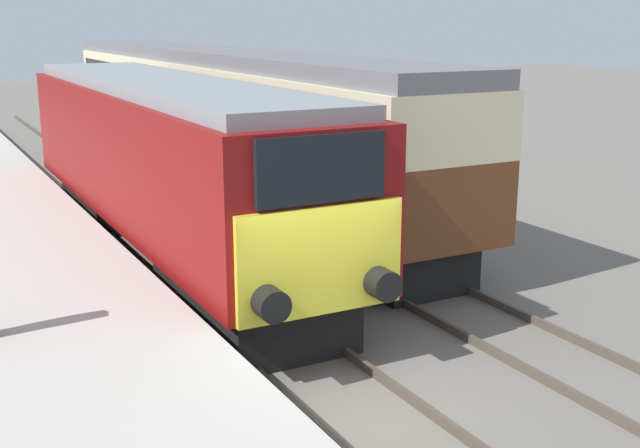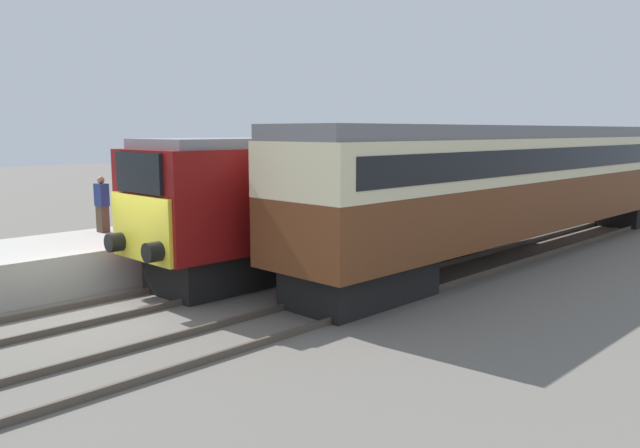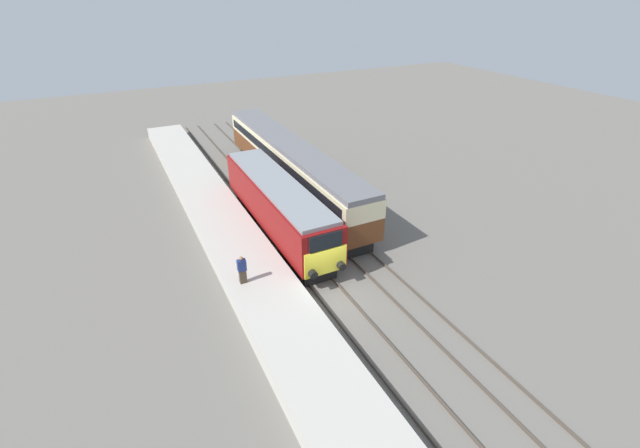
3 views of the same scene
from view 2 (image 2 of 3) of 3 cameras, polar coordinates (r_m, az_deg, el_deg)
The scene contains 7 objects.
ground_plane at distance 14.65m, azimuth -18.52°, elevation -7.51°, with size 120.00×120.00×0.00m, color slate.
platform_left at distance 21.66m, azimuth -3.55°, elevation -0.56°, with size 3.50×50.00×1.05m.
rails_near_track at distance 17.37m, azimuth -3.64°, elevation -4.36°, with size 1.51×60.00×0.14m.
rails_far_track at distance 15.07m, azimuth 5.05°, elevation -6.38°, with size 1.50×60.00×0.14m.
locomotive at distance 18.77m, azimuth 2.00°, elevation 2.89°, with size 2.70×13.81×3.75m.
passenger_carriage at distance 21.65m, azimuth 19.28°, elevation 4.22°, with size 2.75×21.95×4.08m.
person_on_platform at distance 18.88m, azimuth -19.30°, elevation 1.67°, with size 0.44×0.26×1.61m.
Camera 2 is at (12.65, -6.25, 3.94)m, focal length 35.00 mm.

